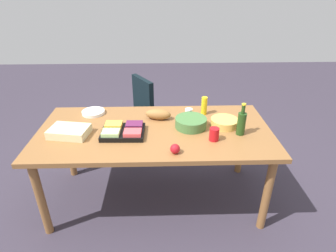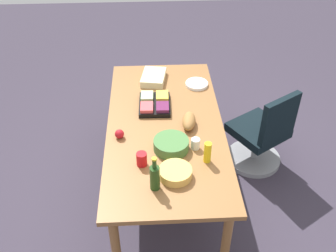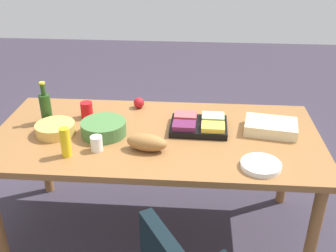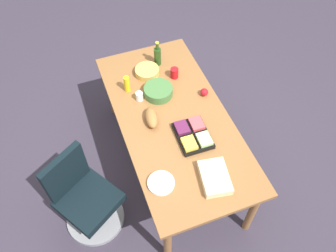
{
  "view_description": "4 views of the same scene",
  "coord_description": "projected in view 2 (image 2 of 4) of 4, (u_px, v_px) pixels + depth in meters",
  "views": [
    {
      "loc": [
        0.06,
        -2.16,
        1.98
      ],
      "look_at": [
        0.12,
        0.01,
        0.81
      ],
      "focal_mm": 29.75,
      "sensor_mm": 36.0,
      "label": 1
    },
    {
      "loc": [
        2.67,
        -0.11,
        2.86
      ],
      "look_at": [
        0.07,
        0.02,
        0.82
      ],
      "focal_mm": 42.09,
      "sensor_mm": 36.0,
      "label": 2
    },
    {
      "loc": [
        -0.24,
        2.18,
        1.99
      ],
      "look_at": [
        -0.08,
        -0.0,
        0.84
      ],
      "focal_mm": 42.46,
      "sensor_mm": 36.0,
      "label": 3
    },
    {
      "loc": [
        -1.88,
        0.76,
        3.33
      ],
      "look_at": [
        -0.11,
        0.09,
        0.84
      ],
      "focal_mm": 37.49,
      "sensor_mm": 36.0,
      "label": 4
    }
  ],
  "objects": [
    {
      "name": "ground_plane",
      "position": [
        165.0,
        187.0,
        3.87
      ],
      "size": [
        10.0,
        10.0,
        0.0
      ],
      "primitive_type": "plane",
      "color": "#37303E"
    },
    {
      "name": "chip_bowl",
      "position": [
        175.0,
        173.0,
        2.87
      ],
      "size": [
        0.3,
        0.3,
        0.07
      ],
      "primitive_type": "cylinder",
      "rotation": [
        0.0,
        0.0,
        -0.25
      ],
      "color": "#E3B151",
      "rests_on": "conference_table"
    },
    {
      "name": "mustard_bottle",
      "position": [
        208.0,
        152.0,
        2.96
      ],
      "size": [
        0.07,
        0.07,
        0.18
      ],
      "primitive_type": "cylinder",
      "rotation": [
        0.0,
        0.0,
        0.26
      ],
      "color": "yellow",
      "rests_on": "conference_table"
    },
    {
      "name": "paper_cup",
      "position": [
        195.0,
        144.0,
        3.11
      ],
      "size": [
        0.09,
        0.09,
        0.09
      ],
      "primitive_type": "cylinder",
      "rotation": [
        0.0,
        0.0,
        0.29
      ],
      "color": "white",
      "rests_on": "conference_table"
    },
    {
      "name": "paper_plate_stack",
      "position": [
        197.0,
        84.0,
        3.86
      ],
      "size": [
        0.26,
        0.26,
        0.03
      ],
      "primitive_type": "cylinder",
      "rotation": [
        0.0,
        0.0,
        -0.19
      ],
      "color": "white",
      "rests_on": "conference_table"
    },
    {
      "name": "fruit_platter",
      "position": [
        155.0,
        104.0,
        3.57
      ],
      "size": [
        0.37,
        0.29,
        0.07
      ],
      "color": "black",
      "rests_on": "conference_table"
    },
    {
      "name": "apple_red",
      "position": [
        119.0,
        134.0,
        3.22
      ],
      "size": [
        0.09,
        0.09,
        0.08
      ],
      "primitive_type": "sphere",
      "rotation": [
        0.0,
        0.0,
        -0.15
      ],
      "color": "#B2161E",
      "rests_on": "conference_table"
    },
    {
      "name": "sheet_cake",
      "position": [
        154.0,
        77.0,
        3.92
      ],
      "size": [
        0.35,
        0.27,
        0.07
      ],
      "primitive_type": "cube",
      "rotation": [
        0.0,
        0.0,
        -0.17
      ],
      "color": "beige",
      "rests_on": "conference_table"
    },
    {
      "name": "office_chair",
      "position": [
        261.0,
        137.0,
        3.93
      ],
      "size": [
        0.66,
        0.66,
        0.9
      ],
      "color": "gray",
      "rests_on": "ground"
    },
    {
      "name": "bread_loaf",
      "position": [
        189.0,
        121.0,
        3.33
      ],
      "size": [
        0.25,
        0.15,
        0.1
      ],
      "primitive_type": "ellipsoid",
      "rotation": [
        0.0,
        0.0,
        -0.16
      ],
      "color": "olive",
      "rests_on": "conference_table"
    },
    {
      "name": "wine_bottle",
      "position": [
        155.0,
        177.0,
        2.73
      ],
      "size": [
        0.09,
        0.09,
        0.28
      ],
      "color": "#214217",
      "rests_on": "conference_table"
    },
    {
      "name": "red_solo_cup",
      "position": [
        142.0,
        159.0,
        2.95
      ],
      "size": [
        0.08,
        0.08,
        0.11
      ],
      "primitive_type": "cylinder",
      "rotation": [
        0.0,
        0.0,
        0.05
      ],
      "color": "red",
      "rests_on": "conference_table"
    },
    {
      "name": "salad_bowl",
      "position": [
        171.0,
        145.0,
        3.1
      ],
      "size": [
        0.34,
        0.34,
        0.09
      ],
      "primitive_type": "cylinder",
      "rotation": [
        0.0,
        0.0,
        0.26
      ],
      "color": "#44723A",
      "rests_on": "conference_table"
    },
    {
      "name": "conference_table",
      "position": [
        165.0,
        131.0,
        3.43
      ],
      "size": [
        2.05,
        0.99,
        0.79
      ],
      "color": "brown",
      "rests_on": "ground"
    }
  ]
}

